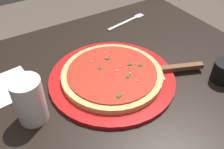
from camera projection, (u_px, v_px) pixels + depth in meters
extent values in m
cube|color=black|center=(148.00, 74.00, 1.35)|extent=(0.06, 0.06, 0.73)
cube|color=black|center=(125.00, 90.00, 0.71)|extent=(0.95, 0.86, 0.03)
cylinder|color=red|center=(112.00, 78.00, 0.72)|extent=(0.36, 0.36, 0.01)
cylinder|color=#DBB26B|center=(112.00, 75.00, 0.71)|extent=(0.29, 0.29, 0.02)
cylinder|color=red|center=(112.00, 72.00, 0.70)|extent=(0.25, 0.25, 0.00)
sphere|color=#EFEACC|center=(94.00, 91.00, 0.64)|extent=(0.00, 0.00, 0.00)
sphere|color=#EFEACC|center=(109.00, 91.00, 0.64)|extent=(0.00, 0.00, 0.00)
sphere|color=#EFEACC|center=(118.00, 75.00, 0.69)|extent=(0.00, 0.00, 0.00)
sphere|color=#EFEACC|center=(104.00, 53.00, 0.77)|extent=(0.00, 0.00, 0.00)
sphere|color=#EFEACC|center=(117.00, 71.00, 0.70)|extent=(0.01, 0.01, 0.01)
sphere|color=#EFEACC|center=(130.00, 73.00, 0.69)|extent=(0.01, 0.01, 0.01)
sphere|color=#EFEACC|center=(136.00, 64.00, 0.73)|extent=(0.00, 0.00, 0.00)
sphere|color=#EFEACC|center=(91.00, 62.00, 0.73)|extent=(0.00, 0.00, 0.00)
sphere|color=#EFEACC|center=(120.00, 66.00, 0.72)|extent=(0.00, 0.00, 0.00)
sphere|color=#EFEACC|center=(137.00, 81.00, 0.67)|extent=(0.00, 0.00, 0.00)
cube|color=#23561E|center=(119.00, 96.00, 0.63)|extent=(0.01, 0.01, 0.00)
cube|color=#23561E|center=(130.00, 64.00, 0.73)|extent=(0.01, 0.01, 0.00)
cube|color=#23561E|center=(100.00, 68.00, 0.71)|extent=(0.01, 0.01, 0.00)
cube|color=#23561E|center=(140.00, 65.00, 0.72)|extent=(0.01, 0.01, 0.00)
cube|color=#23561E|center=(107.00, 58.00, 0.75)|extent=(0.01, 0.01, 0.00)
cube|color=#23561E|center=(127.00, 76.00, 0.69)|extent=(0.01, 0.01, 0.00)
cube|color=silver|center=(146.00, 73.00, 0.73)|extent=(0.11, 0.10, 0.00)
cube|color=brown|center=(182.00, 67.00, 0.74)|extent=(0.13, 0.07, 0.01)
cylinder|color=silver|center=(29.00, 100.00, 0.58)|extent=(0.07, 0.07, 0.12)
cylinder|color=black|center=(224.00, 72.00, 0.71)|extent=(0.06, 0.06, 0.06)
cube|color=white|center=(7.00, 87.00, 0.70)|extent=(0.14, 0.15, 0.00)
cube|color=silver|center=(123.00, 24.00, 0.97)|extent=(0.15, 0.04, 0.00)
cube|color=silver|center=(139.00, 16.00, 1.02)|extent=(0.04, 0.03, 0.00)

